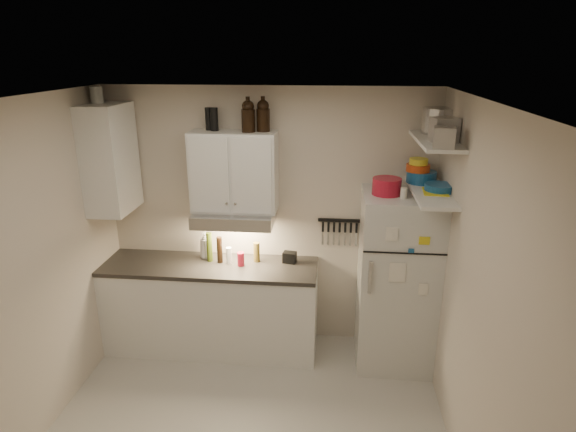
{
  "coord_description": "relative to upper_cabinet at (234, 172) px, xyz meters",
  "views": [
    {
      "loc": [
        0.64,
        -2.99,
        2.89
      ],
      "look_at": [
        0.25,
        0.9,
        1.55
      ],
      "focal_mm": 30.0,
      "sensor_mm": 36.0,
      "label": 1
    }
  ],
  "objects": [
    {
      "name": "caddy",
      "position": [
        0.52,
        -0.01,
        -0.85
      ],
      "size": [
        0.14,
        0.11,
        0.11
      ],
      "primitive_type": "cube",
      "rotation": [
        0.0,
        0.0,
        -0.17
      ],
      "color": "black",
      "rests_on": "countertop"
    },
    {
      "name": "knife_strip",
      "position": [
        1.0,
        0.15,
        -0.51
      ],
      "size": [
        0.42,
        0.02,
        0.03
      ],
      "primitive_type": "cube",
      "color": "black",
      "rests_on": "back_wall"
    },
    {
      "name": "oil_bottle",
      "position": [
        -0.27,
        -0.05,
        -0.76
      ],
      "size": [
        0.06,
        0.06,
        0.3
      ],
      "primitive_type": "cylinder",
      "rotation": [
        0.0,
        0.0,
        0.02
      ],
      "color": "#4A5D17",
      "rests_on": "countertop"
    },
    {
      "name": "shelf_lo",
      "position": [
        1.75,
        -0.31,
        -0.07
      ],
      "size": [
        0.3,
        0.95,
        0.03
      ],
      "primitive_type": "cube",
      "color": "white",
      "rests_on": "right_wall"
    },
    {
      "name": "right_wall",
      "position": [
        1.91,
        -1.33,
        -0.53
      ],
      "size": [
        0.02,
        3.0,
        2.6
      ],
      "primitive_type": "cube",
      "color": "beige",
      "rests_on": "ground"
    },
    {
      "name": "pepper_mill",
      "position": [
        0.2,
        -0.02,
        -0.81
      ],
      "size": [
        0.07,
        0.07,
        0.2
      ],
      "primitive_type": "cylinder",
      "rotation": [
        0.0,
        0.0,
        0.07
      ],
      "color": "brown",
      "rests_on": "countertop"
    },
    {
      "name": "back_wall",
      "position": [
        0.3,
        0.18,
        -0.53
      ],
      "size": [
        3.2,
        0.02,
        2.6
      ],
      "primitive_type": "cube",
      "color": "beige",
      "rests_on": "ground"
    },
    {
      "name": "thermos_a",
      "position": [
        -0.17,
        0.02,
        0.48
      ],
      "size": [
        0.1,
        0.1,
        0.21
      ],
      "primitive_type": "cylinder",
      "rotation": [
        0.0,
        0.0,
        -0.41
      ],
      "color": "black",
      "rests_on": "upper_cabinet"
    },
    {
      "name": "growler_a",
      "position": [
        0.15,
        -0.02,
        0.52
      ],
      "size": [
        0.13,
        0.13,
        0.29
      ],
      "primitive_type": null,
      "rotation": [
        0.0,
        0.0,
        -0.09
      ],
      "color": "black",
      "rests_on": "upper_cabinet"
    },
    {
      "name": "dutch_oven",
      "position": [
        1.4,
        -0.2,
        -0.05
      ],
      "size": [
        0.31,
        0.31,
        0.15
      ],
      "primitive_type": "cylinder",
      "rotation": [
        0.0,
        0.0,
        0.25
      ],
      "color": "#A31327",
      "rests_on": "fridge"
    },
    {
      "name": "left_wall",
      "position": [
        -1.31,
        -1.33,
        -0.53
      ],
      "size": [
        0.02,
        3.0,
        2.6
      ],
      "primitive_type": "cube",
      "color": "beige",
      "rests_on": "ground"
    },
    {
      "name": "spice_jar",
      "position": [
        1.53,
        -0.31,
        -0.08
      ],
      "size": [
        0.06,
        0.06,
        0.09
      ],
      "primitive_type": "cylinder",
      "rotation": [
        0.0,
        0.0,
        -0.13
      ],
      "color": "silver",
      "rests_on": "fridge"
    },
    {
      "name": "vinegar_bottle",
      "position": [
        -0.16,
        -0.07,
        -0.77
      ],
      "size": [
        0.07,
        0.07,
        0.26
      ],
      "primitive_type": "cylinder",
      "rotation": [
        0.0,
        0.0,
        0.42
      ],
      "color": "black",
      "rests_on": "countertop"
    },
    {
      "name": "side_jar",
      "position": [
        -1.21,
        -0.09,
        0.7
      ],
      "size": [
        0.14,
        0.14,
        0.15
      ],
      "primitive_type": "cylinder",
      "rotation": [
        0.0,
        0.0,
        0.38
      ],
      "color": "silver",
      "rests_on": "side_cabinet"
    },
    {
      "name": "tin_a",
      "position": [
        1.78,
        -0.45,
        0.49
      ],
      "size": [
        0.22,
        0.2,
        0.19
      ],
      "primitive_type": "cube",
      "rotation": [
        0.0,
        0.0,
        0.17
      ],
      "color": "#AAAAAD",
      "rests_on": "shelf_hi"
    },
    {
      "name": "range_hood",
      "position": [
        0.0,
        -0.06,
        -0.44
      ],
      "size": [
        0.76,
        0.46,
        0.12
      ],
      "primitive_type": "cube",
      "color": "silver",
      "rests_on": "back_wall"
    },
    {
      "name": "clear_bottle",
      "position": [
        -0.06,
        -0.09,
        -0.82
      ],
      "size": [
        0.07,
        0.07,
        0.17
      ],
      "primitive_type": "cylinder",
      "rotation": [
        0.0,
        0.0,
        -0.21
      ],
      "color": "silver",
      "rests_on": "countertop"
    },
    {
      "name": "base_cabinet",
      "position": [
        -0.25,
        -0.14,
        -1.39
      ],
      "size": [
        2.1,
        0.6,
        0.88
      ],
      "primitive_type": "cube",
      "color": "white",
      "rests_on": "floor"
    },
    {
      "name": "bowl_yellow",
      "position": [
        1.68,
        -0.05,
        0.14
      ],
      "size": [
        0.16,
        0.16,
        0.05
      ],
      "primitive_type": "cylinder",
      "color": "gold",
      "rests_on": "bowl_orange"
    },
    {
      "name": "growler_b",
      "position": [
        0.28,
        0.03,
        0.52
      ],
      "size": [
        0.16,
        0.16,
        0.29
      ],
      "primitive_type": null,
      "rotation": [
        0.0,
        0.0,
        0.41
      ],
      "color": "black",
      "rests_on": "upper_cabinet"
    },
    {
      "name": "plates",
      "position": [
        1.82,
        -0.32,
        -0.02
      ],
      "size": [
        0.29,
        0.29,
        0.06
      ],
      "primitive_type": "cylinder",
      "rotation": [
        0.0,
        0.0,
        -0.19
      ],
      "color": "navy",
      "rests_on": "shelf_lo"
    },
    {
      "name": "bowl_orange",
      "position": [
        1.68,
        -0.05,
        0.09
      ],
      "size": [
        0.21,
        0.21,
        0.06
      ],
      "primitive_type": "cylinder",
      "color": "#C13F12",
      "rests_on": "bowl_teal"
    },
    {
      "name": "shelf_hi",
      "position": [
        1.75,
        -0.31,
        0.38
      ],
      "size": [
        0.3,
        0.95,
        0.03
      ],
      "primitive_type": "cube",
      "color": "white",
      "rests_on": "right_wall"
    },
    {
      "name": "red_jar",
      "position": [
        0.06,
        -0.13,
        -0.84
      ],
      "size": [
        0.08,
        0.08,
        0.14
      ],
      "primitive_type": "cylinder",
      "rotation": [
        0.0,
        0.0,
        -0.23
      ],
      "color": "#A31327",
      "rests_on": "countertop"
    },
    {
      "name": "book_stack",
      "position": [
        1.78,
        -0.36,
        -0.08
      ],
      "size": [
        0.22,
        0.27,
        0.08
      ],
      "primitive_type": "cube",
      "rotation": [
        0.0,
        0.0,
        -0.09
      ],
      "color": "yellow",
      "rests_on": "fridge"
    },
    {
      "name": "soap_bottle",
      "position": [
        -0.33,
        0.01,
        -0.75
      ],
      "size": [
        0.13,
        0.13,
        0.31
      ],
      "primitive_type": "imported",
      "rotation": [
        0.0,
        0.0,
        -0.12
      ],
      "color": "white",
      "rests_on": "countertop"
    },
    {
      "name": "countertop",
      "position": [
        -0.25,
        -0.14,
        -0.93
      ],
      "size": [
        2.1,
        0.62,
        0.04
      ],
      "primitive_type": "cube",
      "color": "#2E2A27",
      "rests_on": "base_cabinet"
    },
    {
      "name": "bowl_teal",
      "position": [
        1.71,
        -0.04,
        0.0
      ],
      "size": [
        0.26,
        0.26,
        0.11
      ],
      "primitive_type": "cylinder",
      "color": "navy",
      "rests_on": "shelf_lo"
    },
    {
      "name": "ceiling",
      "position": [
        0.3,
        -1.33,
        0.78
      ],
      "size": [
        3.2,
        3.0,
        0.02
      ],
      "primitive_type": "cube",
      "color": "silver",
      "rests_on": "ground"
    },
    {
      "name": "thermos_b",
      "position": [
        -0.23,
        0.06,
        0.48
      ],
      "size": [
        0.08,
        0.08,
        0.21
      ],
      "primitive_type": "cylinder",
      "rotation": [
        0.0,
        0.0,
        -0.22
      ],
      "color": "black",
      "rests_on": "upper_cabinet"
    },
    {
      "name": "fridge",
      "position": [
        1.55,
        -0.18,
        -0.98
      ],
      "size": [
        0.7,
        0.68,
        1.7
      ],
      "primitive_type": "cube",
      "color": "silver",
      "rests_on": "floor"
    },
    {
      "name": "tin_b",
      "position": [
        1.73,
        -0.7,
        0.47
      ],
      "size": [
        0.18,
        0.18,
        0.15
      ],
      "primitive_type": "cube",
      "rotation": [
        0.0,
        0.0,
        -0.18
      ],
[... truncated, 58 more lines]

